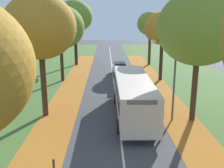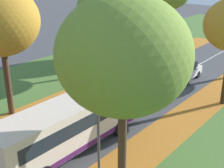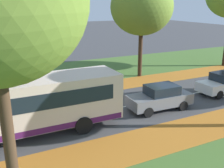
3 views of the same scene
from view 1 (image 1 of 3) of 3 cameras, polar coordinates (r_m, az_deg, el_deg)
The scene contains 16 objects.
grass_verge_left at distance 29.38m, azimuth -17.69°, elevation -0.98°, with size 12.00×90.00×0.01m, color #476B2D.
leaf_litter_left at distance 22.75m, azimuth -10.64°, elevation -4.97°, with size 2.80×60.00×0.00m, color #B26B23.
grass_verge_right at distance 29.94m, azimuth 18.44°, elevation -0.76°, with size 12.00×90.00×0.01m, color #476B2D.
leaf_litter_right at distance 23.12m, azimuth 12.56°, elevation -4.76°, with size 2.80×60.00×0.00m, color #B26B23.
road_centre_line at distance 28.20m, azimuth 0.55°, elevation -0.92°, with size 0.12×80.00×0.01m, color silver.
tree_left_near at distance 19.97m, azimuth -15.43°, elevation 11.87°, with size 5.26×5.26×9.15m.
tree_left_mid at distance 31.23m, azimuth -11.21°, elevation 12.02°, with size 5.54×5.54×8.81m.
tree_left_far at distance 41.74m, azimuth -8.12°, elevation 14.35°, with size 5.46×5.46×10.00m.
tree_right_near at distance 19.27m, azimuth 18.45°, elevation 11.50°, with size 5.81×5.81×9.36m.
tree_right_mid at distance 31.66m, azimuth 10.94°, elevation 11.78°, with size 4.28×4.28×8.11m.
tree_right_far at distance 42.07m, azimuth 8.35°, elevation 12.80°, with size 4.10×4.10×8.28m.
bollard_fourth at distance 14.05m, azimuth -12.58°, elevation -16.70°, with size 0.12×0.12×0.58m, color #4C3823.
streetlamp_right at distance 19.10m, azimuth 12.57°, elevation 2.80°, with size 1.89×0.28×6.00m.
bus at distance 20.07m, azimuth 4.57°, elevation -2.32°, with size 2.68×10.40×2.98m.
car_grey_lead at distance 28.48m, azimuth 3.30°, elevation 0.90°, with size 1.91×4.26×1.62m.
car_white_following at distance 34.58m, azimuth 1.69°, elevation 3.34°, with size 1.91×4.26×1.62m.
Camera 1 is at (-0.91, -7.17, 7.48)m, focal length 42.00 mm.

